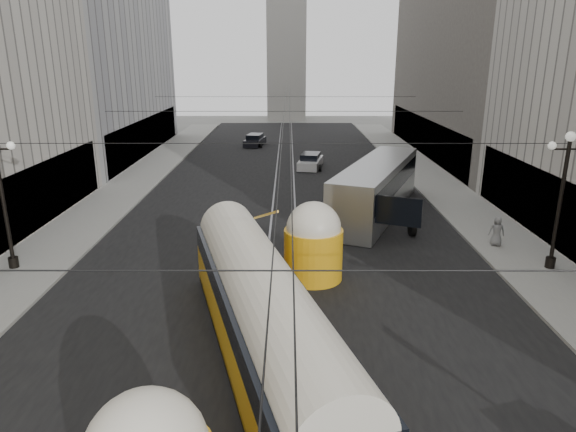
{
  "coord_description": "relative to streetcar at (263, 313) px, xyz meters",
  "views": [
    {
      "loc": [
        0.31,
        -4.33,
        9.58
      ],
      "look_at": [
        0.29,
        14.43,
        3.78
      ],
      "focal_mm": 32.0,
      "sensor_mm": 36.0,
      "label": 1
    }
  ],
  "objects": [
    {
      "name": "road",
      "position": [
        0.49,
        22.1,
        -1.78
      ],
      "size": [
        20.0,
        85.0,
        0.02
      ],
      "primitive_type": "cube",
      "color": "black",
      "rests_on": "ground"
    },
    {
      "name": "sidewalk_left",
      "position": [
        -11.51,
        25.6,
        -1.7
      ],
      "size": [
        4.0,
        72.0,
        0.15
      ],
      "primitive_type": "cube",
      "color": "gray",
      "rests_on": "ground"
    },
    {
      "name": "sidewalk_right",
      "position": [
        12.49,
        25.6,
        -1.7
      ],
      "size": [
        4.0,
        72.0,
        0.15
      ],
      "primitive_type": "cube",
      "color": "gray",
      "rests_on": "ground"
    },
    {
      "name": "rail_left",
      "position": [
        -0.26,
        22.1,
        -1.78
      ],
      "size": [
        0.12,
        85.0,
        0.04
      ],
      "primitive_type": "cube",
      "color": "gray",
      "rests_on": "ground"
    },
    {
      "name": "rail_right",
      "position": [
        1.24,
        22.1,
        -1.78
      ],
      "size": [
        0.12,
        85.0,
        0.04
      ],
      "primitive_type": "cube",
      "color": "gray",
      "rests_on": "ground"
    },
    {
      "name": "building_left_far",
      "position": [
        -19.5,
        37.6,
        12.53
      ],
      "size": [
        12.6,
        28.6,
        28.6
      ],
      "color": "#999999",
      "rests_on": "ground"
    },
    {
      "name": "distant_tower",
      "position": [
        0.49,
        69.6,
        13.19
      ],
      "size": [
        6.0,
        6.0,
        31.36
      ],
      "color": "#B2AFA8",
      "rests_on": "ground"
    },
    {
      "name": "lamppost_left_mid",
      "position": [
        -12.11,
        7.6,
        1.97
      ],
      "size": [
        1.86,
        0.44,
        6.37
      ],
      "color": "black",
      "rests_on": "sidewalk_left"
    },
    {
      "name": "lamppost_right_mid",
      "position": [
        13.09,
        7.6,
        1.97
      ],
      "size": [
        1.86,
        0.44,
        6.37
      ],
      "color": "black",
      "rests_on": "sidewalk_right"
    },
    {
      "name": "catenary",
      "position": [
        0.61,
        21.1,
        4.11
      ],
      "size": [
        25.0,
        72.0,
        0.23
      ],
      "color": "black",
      "rests_on": "ground"
    },
    {
      "name": "streetcar",
      "position": [
        0.0,
        0.0,
        0.0
      ],
      "size": [
        6.45,
        16.03,
        3.64
      ],
      "color": "#EAA414",
      "rests_on": "ground"
    },
    {
      "name": "city_bus",
      "position": [
        6.4,
        16.86,
        0.03
      ],
      "size": [
        7.49,
        13.44,
        3.29
      ],
      "color": "#979A9C",
      "rests_on": "ground"
    },
    {
      "name": "sedan_white_far",
      "position": [
        2.79,
        31.0,
        -1.16
      ],
      "size": [
        2.56,
        4.54,
        1.35
      ],
      "color": "white",
      "rests_on": "ground"
    },
    {
      "name": "sedan_dark_far",
      "position": [
        -3.01,
        43.33,
        -1.18
      ],
      "size": [
        2.46,
        4.44,
        1.32
      ],
      "color": "black",
      "rests_on": "ground"
    },
    {
      "name": "pedestrian_sidewalk_right",
      "position": [
        11.68,
        10.58,
        -0.84
      ],
      "size": [
        0.86,
        0.65,
        1.57
      ],
      "primitive_type": "imported",
      "rotation": [
        0.0,
        0.0,
        2.89
      ],
      "color": "slate",
      "rests_on": "sidewalk_right"
    }
  ]
}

